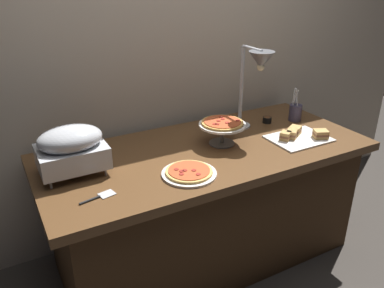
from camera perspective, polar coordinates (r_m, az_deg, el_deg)
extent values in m
plane|color=#38332D|center=(2.66, 1.88, -15.65)|extent=(8.00, 8.00, 0.00)
cube|color=#B7A893|center=(2.53, -3.61, 12.68)|extent=(4.40, 0.04, 2.40)
cube|color=brown|center=(2.26, 2.14, -1.25)|extent=(1.90, 0.84, 0.05)
cube|color=#3C2715|center=(2.45, 2.00, -9.28)|extent=(1.75, 0.74, 0.71)
cylinder|color=#B7BABF|center=(1.96, -19.82, -5.57)|extent=(0.01, 0.01, 0.04)
cylinder|color=#B7BABF|center=(2.01, -12.42, -3.95)|extent=(0.01, 0.01, 0.04)
cylinder|color=#B7BABF|center=(2.14, -20.76, -3.22)|extent=(0.01, 0.01, 0.04)
cylinder|color=#B7BABF|center=(2.17, -13.94, -1.78)|extent=(0.01, 0.01, 0.04)
cube|color=#B7BABF|center=(2.03, -16.98, -1.72)|extent=(0.33, 0.24, 0.11)
ellipsoid|color=#B7BABF|center=(1.99, -17.31, 0.74)|extent=(0.31, 0.23, 0.13)
cylinder|color=#B7BABF|center=(2.58, 6.89, 2.71)|extent=(0.14, 0.14, 0.01)
cylinder|color=#B7BABF|center=(2.50, 7.18, 8.22)|extent=(0.02, 0.02, 0.50)
cylinder|color=#B7BABF|center=(2.37, 8.77, 13.53)|extent=(0.02, 0.18, 0.02)
cone|color=#595B60|center=(2.31, 10.03, 11.91)|extent=(0.15, 0.15, 0.10)
sphere|color=#F9EAB2|center=(2.32, 9.95, 10.94)|extent=(0.04, 0.04, 0.04)
cylinder|color=white|center=(1.97, -0.43, -4.34)|extent=(0.28, 0.28, 0.01)
cylinder|color=#DBA856|center=(1.96, -0.43, -4.04)|extent=(0.24, 0.24, 0.01)
cylinder|color=#B74723|center=(1.96, -0.43, -3.83)|extent=(0.21, 0.21, 0.00)
cylinder|color=maroon|center=(1.95, 0.27, -3.84)|extent=(0.02, 0.02, 0.00)
cylinder|color=maroon|center=(1.92, -1.55, -4.39)|extent=(0.02, 0.02, 0.00)
cylinder|color=maroon|center=(1.95, -1.53, -3.96)|extent=(0.02, 0.02, 0.00)
cylinder|color=maroon|center=(1.92, 0.93, -4.42)|extent=(0.02, 0.02, 0.00)
cylinder|color=maroon|center=(1.95, -1.06, -3.85)|extent=(0.02, 0.02, 0.00)
cylinder|color=maroon|center=(1.96, -2.30, -3.69)|extent=(0.02, 0.02, 0.00)
cylinder|color=#595B60|center=(2.29, 4.37, 1.35)|extent=(0.02, 0.02, 0.11)
cylinder|color=#595B60|center=(2.32, 4.33, 0.15)|extent=(0.15, 0.15, 0.01)
cylinder|color=white|center=(2.27, 4.42, 2.81)|extent=(0.27, 0.27, 0.01)
cylinder|color=#C68E42|center=(2.27, 4.43, 3.09)|extent=(0.24, 0.24, 0.01)
cylinder|color=#B74723|center=(2.26, 4.44, 3.28)|extent=(0.21, 0.21, 0.00)
cylinder|color=maroon|center=(2.22, 3.25, 2.96)|extent=(0.02, 0.02, 0.00)
cylinder|color=maroon|center=(2.29, 4.48, 3.64)|extent=(0.02, 0.02, 0.00)
cylinder|color=maroon|center=(2.32, 4.26, 3.94)|extent=(0.02, 0.02, 0.00)
cylinder|color=maroon|center=(2.22, 3.71, 2.90)|extent=(0.02, 0.02, 0.00)
cylinder|color=maroon|center=(2.26, 3.88, 3.38)|extent=(0.02, 0.02, 0.00)
cylinder|color=maroon|center=(2.24, 5.11, 3.09)|extent=(0.02, 0.02, 0.00)
cylinder|color=maroon|center=(2.28, 6.66, 3.41)|extent=(0.02, 0.02, 0.00)
cube|color=white|center=(2.45, 15.24, 0.77)|extent=(0.35, 0.27, 0.01)
cube|color=tan|center=(2.43, 14.24, 1.04)|extent=(0.09, 0.08, 0.02)
cube|color=brown|center=(2.43, 14.28, 1.39)|extent=(0.09, 0.08, 0.01)
cube|color=tan|center=(2.42, 14.32, 1.73)|extent=(0.09, 0.08, 0.02)
cube|color=tan|center=(2.49, 14.70, 1.59)|extent=(0.10, 0.09, 0.02)
cube|color=brown|center=(2.49, 14.74, 1.93)|extent=(0.10, 0.09, 0.01)
cube|color=tan|center=(2.48, 14.78, 2.27)|extent=(0.10, 0.09, 0.02)
cube|color=tan|center=(2.48, 18.14, 1.04)|extent=(0.10, 0.09, 0.02)
cube|color=brown|center=(2.48, 18.19, 1.38)|extent=(0.10, 0.09, 0.01)
cube|color=tan|center=(2.47, 18.24, 1.72)|extent=(0.10, 0.09, 0.02)
cube|color=tan|center=(2.40, 13.39, 0.82)|extent=(0.08, 0.08, 0.02)
cube|color=brown|center=(2.39, 13.42, 1.17)|extent=(0.08, 0.08, 0.01)
cube|color=tan|center=(2.39, 13.46, 1.52)|extent=(0.08, 0.08, 0.02)
cylinder|color=black|center=(2.66, 10.85, 3.47)|extent=(0.06, 0.06, 0.04)
cylinder|color=#562D14|center=(2.66, 10.88, 3.81)|extent=(0.05, 0.05, 0.01)
cylinder|color=#383347|center=(2.73, 14.78, 4.42)|extent=(0.08, 0.08, 0.11)
cylinder|color=#B7BABF|center=(2.71, 14.46, 6.01)|extent=(0.03, 0.04, 0.20)
cylinder|color=#B7BABF|center=(2.71, 14.49, 5.59)|extent=(0.02, 0.01, 0.16)
cylinder|color=#B7BABF|center=(2.73, 14.79, 5.89)|extent=(0.02, 0.03, 0.18)
cylinder|color=#B7BABF|center=(2.69, 15.03, 5.81)|extent=(0.05, 0.01, 0.20)
cube|color=#B7BABF|center=(1.85, -12.26, -7.13)|extent=(0.08, 0.07, 0.00)
cylinder|color=black|center=(1.82, -14.62, -7.91)|extent=(0.10, 0.03, 0.01)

